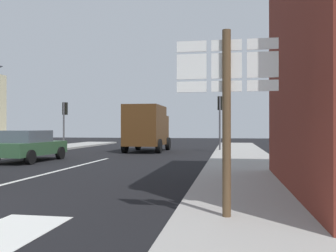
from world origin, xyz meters
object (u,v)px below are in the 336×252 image
sedan_far (29,145)px  route_sign_post (227,103)px  delivery_truck (147,127)px  traffic_light_far_right (220,111)px  traffic_light_far_left (65,115)px

sedan_far → route_sign_post: (9.32, -9.71, 1.24)m
delivery_truck → traffic_light_far_right: 4.96m
sedan_far → traffic_light_far_right: 12.24m
delivery_truck → traffic_light_far_right: size_ratio=1.36×
route_sign_post → delivery_truck: bearing=107.1°
sedan_far → route_sign_post: route_sign_post is taller
delivery_truck → route_sign_post: size_ratio=1.56×
route_sign_post → traffic_light_far_right: bearing=91.9°
traffic_light_far_right → traffic_light_far_left: (-11.20, 0.55, -0.17)m
delivery_truck → traffic_light_far_left: traffic_light_far_left is taller
delivery_truck → traffic_light_far_right: bearing=5.4°
delivery_truck → traffic_light_far_left: 6.52m
sedan_far → traffic_light_far_left: size_ratio=1.23×
sedan_far → route_sign_post: 13.52m
sedan_far → traffic_light_far_right: size_ratio=1.15×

